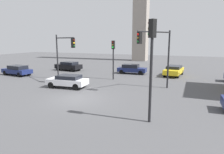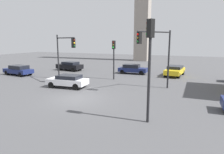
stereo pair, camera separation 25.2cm
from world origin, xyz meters
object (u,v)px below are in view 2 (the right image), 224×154
(traffic_light_1, at_px, (156,47))
(traffic_light_2, at_px, (114,52))
(car_7, at_px, (70,66))
(car_5, at_px, (18,70))
(car_6, at_px, (132,69))
(traffic_light_3, at_px, (150,53))
(car_2, at_px, (68,81))
(car_3, at_px, (175,70))
(traffic_light_0, at_px, (65,48))

(traffic_light_1, distance_m, traffic_light_2, 6.85)
(car_7, bearing_deg, traffic_light_1, 158.19)
(car_7, bearing_deg, car_5, 63.77)
(car_6, xyz_separation_m, car_7, (-10.08, -0.76, 0.03))
(traffic_light_1, distance_m, traffic_light_3, 7.74)
(car_2, distance_m, car_3, 14.57)
(car_3, distance_m, car_6, 5.77)
(traffic_light_0, relative_size, car_7, 1.25)
(traffic_light_2, xyz_separation_m, traffic_light_3, (6.81, -11.39, 0.75))
(traffic_light_3, relative_size, car_5, 1.30)
(car_3, relative_size, car_7, 1.08)
(car_2, distance_m, car_5, 11.15)
(car_2, relative_size, car_6, 1.01)
(car_3, bearing_deg, traffic_light_2, -44.50)
(car_2, height_order, car_7, car_7)
(car_3, bearing_deg, car_2, -33.66)
(traffic_light_0, relative_size, car_6, 1.32)
(car_2, xyz_separation_m, car_7, (-6.56, 9.91, 0.05))
(traffic_light_0, distance_m, car_6, 10.32)
(traffic_light_0, bearing_deg, traffic_light_1, 26.72)
(traffic_light_0, relative_size, car_2, 1.30)
(traffic_light_0, relative_size, car_3, 1.15)
(traffic_light_2, xyz_separation_m, car_7, (-9.21, 4.15, -2.55))
(car_5, bearing_deg, car_6, -146.39)
(traffic_light_0, bearing_deg, car_5, -157.33)
(traffic_light_2, relative_size, car_3, 1.00)
(car_6, bearing_deg, car_5, -155.96)
(traffic_light_3, xyz_separation_m, car_6, (-5.95, 16.30, -3.33))
(traffic_light_2, xyz_separation_m, car_6, (0.87, 4.91, -2.58))
(traffic_light_1, bearing_deg, car_2, -43.72)
(traffic_light_1, height_order, car_3, traffic_light_1)
(car_3, bearing_deg, car_7, -79.36)
(traffic_light_1, relative_size, traffic_light_2, 1.21)
(traffic_light_2, bearing_deg, car_6, 173.76)
(car_3, bearing_deg, car_6, -78.49)
(traffic_light_0, xyz_separation_m, car_7, (-4.54, 7.37, -3.06))
(car_3, relative_size, car_6, 1.14)
(traffic_light_0, height_order, traffic_light_1, traffic_light_1)
(traffic_light_2, distance_m, car_5, 13.65)
(car_5, xyz_separation_m, car_6, (14.09, 7.11, -0.01))
(traffic_light_3, bearing_deg, car_3, -60.99)
(traffic_light_2, distance_m, car_7, 10.42)
(car_3, height_order, car_7, car_7)
(traffic_light_0, height_order, car_7, traffic_light_0)
(traffic_light_1, xyz_separation_m, traffic_light_3, (1.13, -7.66, -0.06))
(traffic_light_1, xyz_separation_m, car_3, (0.93, 9.21, -3.37))
(traffic_light_2, bearing_deg, car_2, -20.98)
(traffic_light_3, distance_m, car_2, 11.51)
(traffic_light_1, xyz_separation_m, car_2, (-8.34, -2.03, -3.41))
(traffic_light_1, xyz_separation_m, car_5, (-18.91, 1.53, -3.39))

